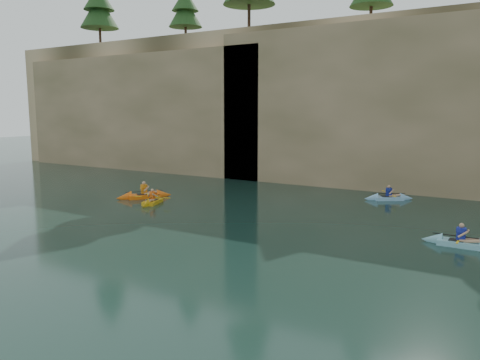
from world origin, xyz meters
The scene contains 10 objects.
ground centered at (0.00, 0.00, 0.00)m, with size 160.00×160.00×0.00m, color black.
cliff centered at (0.00, 30.00, 6.00)m, with size 70.00×16.00×12.00m, color tan.
cliff_slab_west centered at (-20.00, 22.60, 5.28)m, with size 26.00×2.40×10.56m, color tan.
cliff_slab_center centered at (2.00, 22.60, 5.70)m, with size 24.00×2.40×11.40m, color tan.
sea_cave_west centered at (-18.00, 21.95, 2.00)m, with size 4.50×1.00×4.00m, color black.
sea_cave_center centered at (-4.00, 21.95, 1.60)m, with size 3.50×1.00×3.20m, color black.
kayaker_orange centered at (-9.65, 11.86, 0.16)m, with size 2.63×3.17×1.29m.
kayaker_ltblue_near centered at (8.12, 10.58, 0.14)m, with size 2.96×2.31×1.16m.
kayaker_yellow centered at (-8.05, 10.81, 0.14)m, with size 2.10×2.74×1.09m.
kayaker_ltblue_mid centered at (3.30, 19.00, 0.14)m, with size 2.84×2.20×1.12m.
Camera 1 is at (9.88, -9.20, 5.30)m, focal length 35.00 mm.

